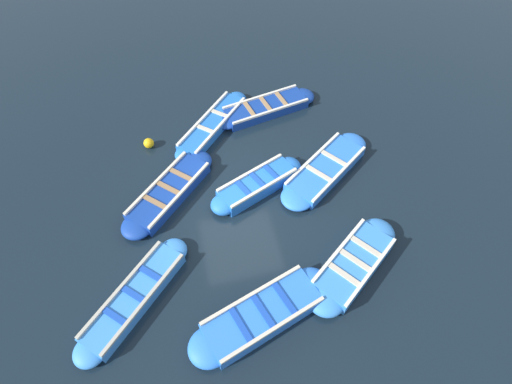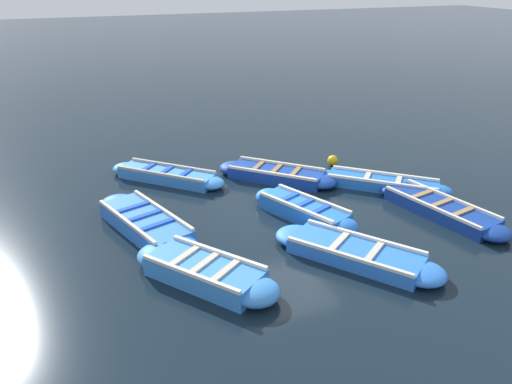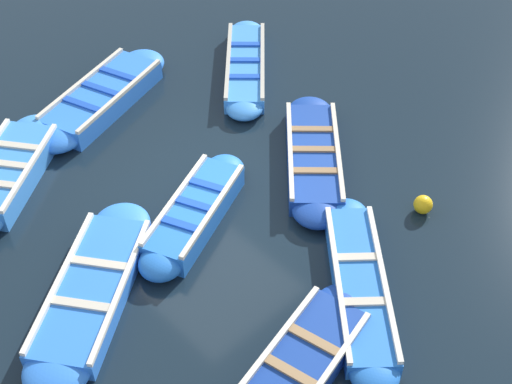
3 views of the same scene
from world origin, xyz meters
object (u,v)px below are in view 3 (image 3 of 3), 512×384
boat_outer_left (359,286)px  boat_bow_out (291,379)px  boat_inner_gap (313,157)px  buoy_orange_near (423,205)px  boat_broadside (102,97)px  boat_centre (8,173)px  boat_end_of_row (92,290)px  boat_far_corner (195,213)px  boat_stern_in (246,67)px

boat_outer_left → boat_bow_out: bearing=12.0°
boat_inner_gap → buoy_orange_near: bearing=101.7°
boat_broadside → boat_bow_out: 7.27m
boat_inner_gap → boat_broadside: bearing=-67.1°
boat_centre → boat_inner_gap: 5.43m
boat_broadside → boat_end_of_row: bearing=53.4°
boat_far_corner → boat_broadside: bearing=-101.5°
boat_end_of_row → boat_stern_in: boat_stern_in is taller
boat_bow_out → boat_end_of_row: bearing=-71.1°
boat_broadside → boat_stern_in: boat_broadside is taller
boat_inner_gap → buoy_orange_near: boat_inner_gap is taller
boat_centre → boat_bow_out: (-0.67, 6.31, -0.04)m
boat_broadside → boat_centre: 2.61m
boat_centre → boat_bow_out: bearing=96.0°
boat_end_of_row → boat_far_corner: bearing=-175.9°
boat_broadside → boat_stern_in: 3.06m
boat_inner_gap → buoy_orange_near: size_ratio=9.82×
boat_inner_gap → boat_stern_in: bearing=-110.4°
boat_outer_left → boat_bow_out: size_ratio=0.85×
boat_far_corner → buoy_orange_near: size_ratio=9.60×
boat_stern_in → buoy_orange_near: size_ratio=9.66×
boat_broadside → buoy_orange_near: boat_broadside is taller
boat_far_corner → boat_outer_left: bearing=106.2°
boat_bow_out → boat_far_corner: bearing=-108.2°
boat_stern_in → boat_inner_gap: (1.11, 2.99, 0.01)m
boat_end_of_row → boat_stern_in: size_ratio=1.15×
boat_far_corner → boat_centre: (1.74, -3.04, 0.00)m
boat_broadside → boat_outer_left: boat_broadside is taller
boat_stern_in → boat_inner_gap: size_ratio=0.98×
boat_outer_left → boat_inner_gap: size_ratio=1.02×
boat_stern_in → boat_outer_left: bearing=63.2°
boat_stern_in → boat_bow_out: 7.54m
boat_end_of_row → boat_bow_out: size_ratio=0.94×
boat_outer_left → buoy_orange_near: (-2.11, -0.39, 0.01)m
boat_stern_in → boat_end_of_row: bearing=25.9°
boat_broadside → boat_far_corner: (0.77, 3.77, 0.00)m
boat_outer_left → boat_end_of_row: bearing=-42.4°
boat_stern_in → boat_inner_gap: boat_inner_gap is taller
boat_broadside → boat_centre: boat_centre is taller
boat_inner_gap → boat_bow_out: size_ratio=0.83×
boat_outer_left → boat_centre: bearing=-66.5°
boat_centre → boat_broadside: bearing=-163.8°
buoy_orange_near → boat_far_corner: bearing=-40.0°
boat_broadside → boat_inner_gap: (-1.74, 4.12, -0.03)m
boat_broadside → boat_inner_gap: 4.47m
boat_centre → boat_outer_left: bearing=113.5°
buoy_orange_near → boat_inner_gap: bearing=-78.3°
boat_end_of_row → boat_inner_gap: boat_inner_gap is taller
boat_stern_in → boat_far_corner: bearing=36.1°
boat_end_of_row → boat_stern_in: bearing=-154.1°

